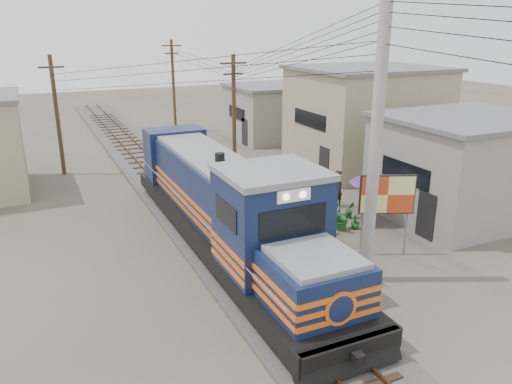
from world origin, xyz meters
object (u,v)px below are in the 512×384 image
market_umbrella (372,178)px  vendor (337,188)px  billboard (387,197)px  locomotive (227,207)px

market_umbrella → vendor: (-0.31, 2.29, -1.14)m
billboard → market_umbrella: billboard is taller
market_umbrella → vendor: size_ratio=1.35×
market_umbrella → vendor: 2.58m
billboard → locomotive: bearing=175.1°
billboard → market_umbrella: bearing=84.8°
market_umbrella → locomotive: bearing=-178.3°
market_umbrella → vendor: bearing=97.7°
billboard → market_umbrella: 3.60m
market_umbrella → billboard: bearing=-118.9°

